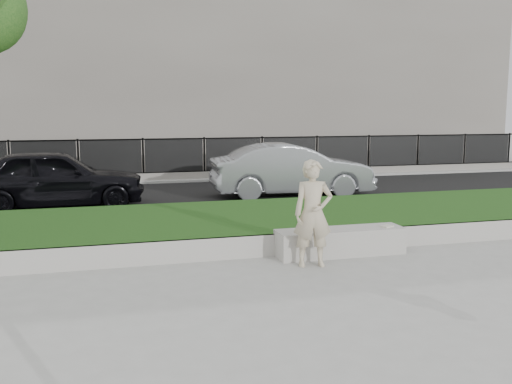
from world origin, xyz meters
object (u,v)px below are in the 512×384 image
object	(u,v)px
man	(313,214)
book	(387,226)
car_dark	(54,178)
car_silver	(292,170)
stone_bench	(340,242)

from	to	relation	value
man	book	world-z (taller)	man
man	car_dark	bearing A→B (deg)	132.13
book	car_silver	bearing A→B (deg)	63.50
car_dark	car_silver	world-z (taller)	car_dark
car_dark	man	bearing A→B (deg)	-148.91
car_dark	car_silver	bearing A→B (deg)	-89.95
stone_bench	car_silver	distance (m)	6.83
stone_bench	book	xyz separation A→B (m)	(0.88, -0.09, 0.25)
car_silver	car_dark	bearing A→B (deg)	95.44
car_silver	book	bearing A→B (deg)	179.21
man	book	bearing A→B (deg)	24.99
stone_bench	book	bearing A→B (deg)	-5.53
man	car_dark	distance (m)	8.33
man	car_silver	distance (m)	7.52
man	car_silver	bearing A→B (deg)	82.58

